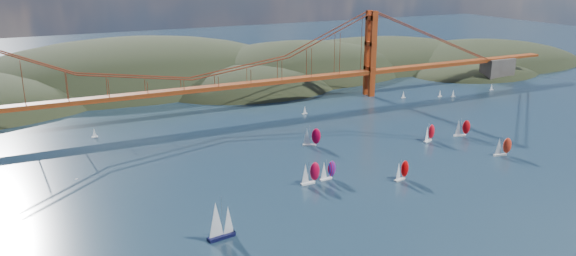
# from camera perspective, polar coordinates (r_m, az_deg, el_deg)

# --- Properties ---
(headlands) EXTENTS (725.00, 225.00, 96.00)m
(headlands) POSITION_cam_1_polar(r_m,az_deg,el_deg) (431.42, -7.67, 3.40)
(headlands) COLOR black
(headlands) RESTS_ON ground
(bridge) EXTENTS (552.00, 12.00, 55.00)m
(bridge) POSITION_cam_1_polar(r_m,az_deg,el_deg) (316.94, -10.24, 6.72)
(bridge) COLOR maroon
(bridge) RESTS_ON ground
(sloop_navy) EXTENTS (9.62, 5.93, 14.45)m
(sloop_navy) POSITION_cam_1_polar(r_m,az_deg,el_deg) (181.72, -6.96, -9.31)
(sloop_navy) COLOR black
(sloop_navy) RESTS_ON ground
(racer_0) EXTENTS (8.67, 3.65, 9.88)m
(racer_0) POSITION_cam_1_polar(r_m,az_deg,el_deg) (223.57, 2.24, -4.56)
(racer_0) COLOR white
(racer_0) RESTS_ON ground
(racer_1) EXTENTS (7.94, 4.52, 8.90)m
(racer_1) POSITION_cam_1_polar(r_m,az_deg,el_deg) (231.95, 11.46, -4.22)
(racer_1) COLOR silver
(racer_1) RESTS_ON ground
(racer_2) EXTENTS (8.38, 4.81, 9.39)m
(racer_2) POSITION_cam_1_polar(r_m,az_deg,el_deg) (273.48, 20.98, -1.73)
(racer_2) COLOR silver
(racer_2) RESTS_ON ground
(racer_3) EXTENTS (8.28, 5.37, 9.26)m
(racer_3) POSITION_cam_1_polar(r_m,az_deg,el_deg) (283.78, 14.15, -0.47)
(racer_3) COLOR white
(racer_3) RESTS_ON ground
(racer_4) EXTENTS (8.32, 5.20, 9.31)m
(racer_4) POSITION_cam_1_polar(r_m,az_deg,el_deg) (297.00, 17.27, 0.04)
(racer_4) COLOR white
(racer_4) RESTS_ON ground
(racer_5) EXTENTS (8.78, 6.61, 9.91)m
(racer_5) POSITION_cam_1_polar(r_m,az_deg,el_deg) (268.77, 2.38, -0.86)
(racer_5) COLOR silver
(racer_5) RESTS_ON ground
(racer_rwb) EXTENTS (7.61, 3.29, 8.65)m
(racer_rwb) POSITION_cam_1_polar(r_m,az_deg,el_deg) (228.54, 4.05, -4.27)
(racer_rwb) COLOR white
(racer_rwb) RESTS_ON ground
(distant_boat_3) EXTENTS (3.00, 2.00, 4.70)m
(distant_boat_3) POSITION_cam_1_polar(r_m,az_deg,el_deg) (298.28, -19.08, -0.46)
(distant_boat_3) COLOR silver
(distant_boat_3) RESTS_ON ground
(distant_boat_4) EXTENTS (3.00, 2.00, 4.70)m
(distant_boat_4) POSITION_cam_1_polar(r_m,az_deg,el_deg) (370.52, 11.64, 3.36)
(distant_boat_4) COLOR silver
(distant_boat_4) RESTS_ON ground
(distant_boat_5) EXTENTS (3.00, 2.00, 4.70)m
(distant_boat_5) POSITION_cam_1_polar(r_m,az_deg,el_deg) (379.75, 15.19, 3.44)
(distant_boat_5) COLOR silver
(distant_boat_5) RESTS_ON ground
(distant_boat_6) EXTENTS (3.00, 2.00, 4.70)m
(distant_boat_6) POSITION_cam_1_polar(r_m,az_deg,el_deg) (382.28, 16.44, 3.43)
(distant_boat_6) COLOR silver
(distant_boat_6) RESTS_ON ground
(distant_boat_7) EXTENTS (3.00, 2.00, 4.70)m
(distant_boat_7) POSITION_cam_1_polar(r_m,az_deg,el_deg) (409.94, 19.98, 3.97)
(distant_boat_7) COLOR silver
(distant_boat_7) RESTS_ON ground
(distant_boat_8) EXTENTS (3.00, 2.00, 4.70)m
(distant_boat_8) POSITION_cam_1_polar(r_m,az_deg,el_deg) (324.96, 1.72, 1.84)
(distant_boat_8) COLOR silver
(distant_boat_8) RESTS_ON ground
(gull) EXTENTS (0.90, 0.25, 0.17)m
(gull) POSITION_cam_1_polar(r_m,az_deg,el_deg) (158.83, -20.70, -4.88)
(gull) COLOR white
(gull) RESTS_ON ground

